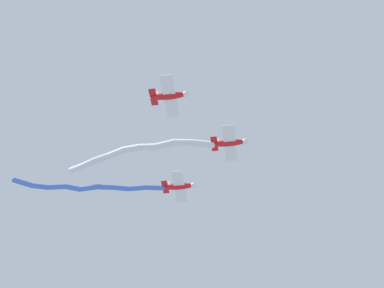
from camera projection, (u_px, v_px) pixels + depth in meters
airplane_lead at (229, 143)px, 72.17m from camera, size 6.03×5.12×1.61m
smoke_trail_lead at (134, 152)px, 75.96m from camera, size 17.78×14.32×4.65m
airplane_left_wing at (179, 186)px, 77.82m from camera, size 6.06×5.10×1.61m
smoke_trail_left_wing at (89, 187)px, 77.12m from camera, size 8.07×19.31×1.93m
airplane_right_wing at (169, 96)px, 67.30m from camera, size 6.04×5.12×1.61m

